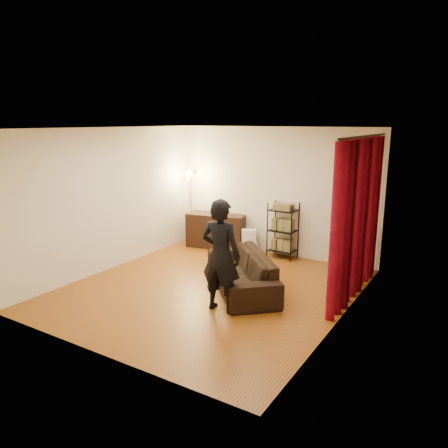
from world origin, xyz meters
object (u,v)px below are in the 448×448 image
Objects in this scene: storage_boxes at (249,241)px; wire_shelf at (283,231)px; media_cabinet at (216,231)px; person at (221,256)px; floor_lamp at (191,208)px; sofa at (241,271)px.

storage_boxes is 0.82m from wire_shelf.
wire_shelf is (1.61, 0.05, 0.21)m from media_cabinet.
storage_boxes is at bearing -73.61° from person.
storage_boxes is at bearing 161.10° from wire_shelf.
floor_lamp is at bearing -50.85° from person.
wire_shelf is 0.66× the size of floor_lamp.
sofa is 1.20× the size of floor_lamp.
floor_lamp is (-2.29, 1.71, 0.58)m from sofa.
floor_lamp is at bearing 162.11° from wire_shelf.
floor_lamp is at bearing -169.44° from sofa.
person reaches higher than storage_boxes.
sofa is at bearing -65.15° from storage_boxes.
person is at bearing -108.78° from wire_shelf.
media_cabinet is at bearing -60.05° from person.
media_cabinet is 2.51× the size of storage_boxes.
media_cabinet is at bearing 157.30° from wire_shelf.
wire_shelf is at bearing 5.57° from storage_boxes.
person is (0.17, -0.92, 0.55)m from sofa.
media_cabinet is 0.87m from storage_boxes.
floor_lamp is (-2.17, -0.25, 0.30)m from wire_shelf.
storage_boxes is at bearing -12.65° from media_cabinet.
sofa is 1.23× the size of person.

